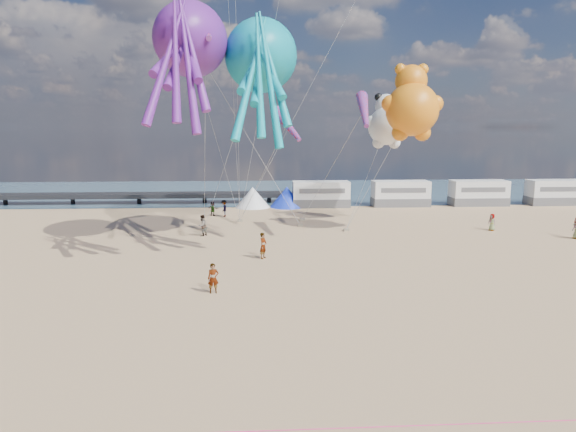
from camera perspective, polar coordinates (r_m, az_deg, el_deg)
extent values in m
plane|color=tan|center=(21.59, 0.64, -15.54)|extent=(120.00, 120.00, 0.00)
plane|color=#365568|center=(75.04, -2.30, 2.77)|extent=(120.00, 120.00, 0.00)
cube|color=black|center=(69.31, -25.95, 2.01)|extent=(60.00, 3.00, 0.50)
cube|color=silver|center=(60.41, 3.67, 2.45)|extent=(6.60, 2.50, 3.00)
cube|color=silver|center=(62.29, 12.38, 2.46)|extent=(6.60, 2.50, 3.00)
cube|color=silver|center=(65.51, 20.42, 2.43)|extent=(6.60, 2.50, 3.00)
cube|color=silver|center=(69.88, 27.57, 2.35)|extent=(6.60, 2.50, 3.00)
cone|color=white|center=(60.00, -3.94, 2.11)|extent=(4.00, 4.00, 2.40)
cone|color=#1933CC|center=(60.09, -0.12, 2.14)|extent=(4.00, 4.00, 2.40)
cylinder|color=#F2338C|center=(17.21, 1.90, -22.62)|extent=(34.00, 0.03, 0.03)
imported|color=tan|center=(29.39, -8.31, -6.87)|extent=(0.69, 0.51, 1.71)
imported|color=#7F6659|center=(49.96, 21.72, -0.64)|extent=(0.58, 0.67, 1.54)
imported|color=#7F6659|center=(44.70, -9.51, -1.05)|extent=(0.98, 1.06, 1.82)
imported|color=#7F6659|center=(54.06, -7.12, 0.85)|extent=(0.74, 0.91, 1.75)
imported|color=#7F6659|center=(54.74, -8.37, 0.81)|extent=(0.94, 0.80, 1.51)
imported|color=#7F6659|center=(36.58, -2.77, -3.31)|extent=(1.31, 1.80, 1.88)
cube|color=gray|center=(47.65, -9.27, -1.35)|extent=(0.50, 0.35, 0.22)
cube|color=gray|center=(48.52, 1.34, -1.02)|extent=(0.50, 0.35, 0.22)
cube|color=gray|center=(46.60, 6.50, -1.54)|extent=(0.50, 0.35, 0.22)
cube|color=gray|center=(51.52, 1.60, -0.38)|extent=(0.50, 0.35, 0.22)
cube|color=gray|center=(50.90, -5.35, -0.55)|extent=(0.50, 0.35, 0.22)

